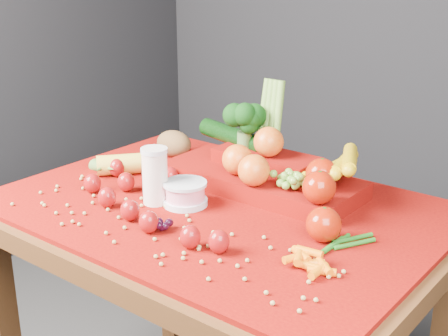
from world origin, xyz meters
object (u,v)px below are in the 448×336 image
Objects in this scene: milk_glass at (155,174)px; produce_mound at (270,168)px; table at (219,244)px; yogurt_bowl at (185,193)px.

produce_mound reaches higher than milk_glass.
table is 0.16m from yogurt_bowl.
yogurt_bowl is (0.07, 0.04, -0.04)m from milk_glass.
produce_mound is at bearing 63.02° from yogurt_bowl.
produce_mound is (0.17, 0.24, -0.01)m from milk_glass.
milk_glass is at bearing -151.66° from yogurt_bowl.
milk_glass is 0.09m from yogurt_bowl.
yogurt_bowl is at bearing -139.46° from table.
table is 0.24m from milk_glass.
yogurt_bowl is at bearing -116.98° from produce_mound.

